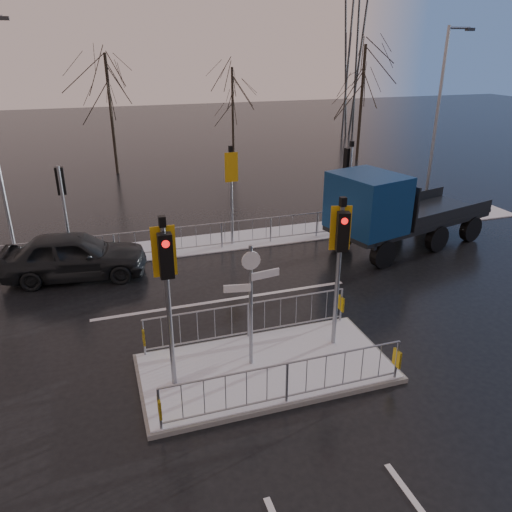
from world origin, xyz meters
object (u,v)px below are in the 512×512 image
object	(u,v)px
traffic_island	(265,356)
flatbed_truck	(385,210)
car_far_lane	(74,255)
street_lamp_right	(438,120)

from	to	relation	value
traffic_island	flatbed_truck	xyz separation A→B (m)	(6.70, 5.76, 1.27)
car_far_lane	street_lamp_right	size ratio (longest dim) A/B	0.58
traffic_island	street_lamp_right	distance (m)	14.14
flatbed_truck	street_lamp_right	size ratio (longest dim) A/B	0.89
traffic_island	street_lamp_right	bearing A→B (deg)	38.73
flatbed_truck	street_lamp_right	distance (m)	5.48
car_far_lane	street_lamp_right	distance (m)	15.40
car_far_lane	traffic_island	bearing A→B (deg)	-140.08
traffic_island	car_far_lane	bearing A→B (deg)	121.73
traffic_island	flatbed_truck	distance (m)	8.92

